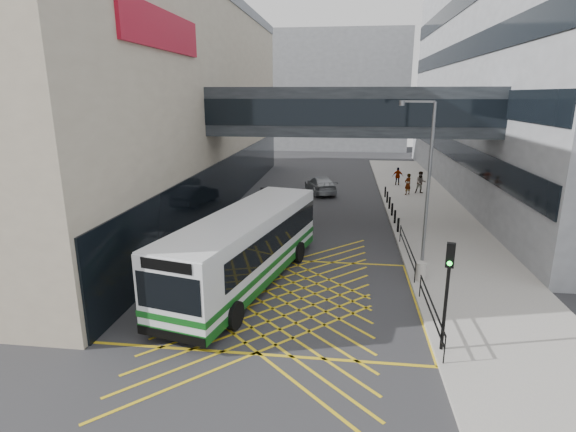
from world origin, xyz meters
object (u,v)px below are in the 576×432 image
at_px(car_silver, 321,184).
at_px(pedestrian_b, 421,182).
at_px(street_lamp, 426,173).
at_px(pedestrian_a, 408,184).
at_px(car_dark, 271,197).
at_px(litter_bin, 420,271).
at_px(pedestrian_c, 398,176).
at_px(bus, 247,246).
at_px(car_white, 208,244).
at_px(traffic_light, 448,282).

height_order(car_silver, pedestrian_b, pedestrian_b).
xyz_separation_m(street_lamp, pedestrian_a, (1.43, 16.18, -3.71)).
xyz_separation_m(car_dark, litter_bin, (9.29, -13.63, -0.20)).
bearing_deg(pedestrian_c, car_silver, 32.17).
xyz_separation_m(car_dark, car_silver, (3.54, 5.71, -0.02)).
bearing_deg(street_lamp, bus, -131.75).
bearing_deg(pedestrian_b, litter_bin, -103.02).
bearing_deg(litter_bin, pedestrian_b, 81.35).
xyz_separation_m(litter_bin, pedestrian_b, (2.98, 19.62, 0.52)).
distance_m(car_white, pedestrian_a, 20.95).
xyz_separation_m(car_white, pedestrian_b, (13.93, 17.32, 0.43)).
relative_size(pedestrian_b, pedestrian_c, 1.13).
height_order(traffic_light, litter_bin, traffic_light).
height_order(car_silver, traffic_light, traffic_light).
xyz_separation_m(bus, pedestrian_a, (9.82, 19.88, -0.75)).
bearing_deg(litter_bin, pedestrian_a, 84.58).
bearing_deg(bus, car_white, 144.86).
height_order(bus, pedestrian_b, bus).
relative_size(bus, car_silver, 2.48).
xyz_separation_m(bus, car_silver, (2.28, 20.30, -1.04)).
bearing_deg(pedestrian_a, car_white, 15.21).
xyz_separation_m(litter_bin, pedestrian_a, (1.80, 18.93, 0.48)).
bearing_deg(car_silver, traffic_light, 85.23).
bearing_deg(bus, street_lamp, 36.82).
height_order(litter_bin, pedestrian_a, pedestrian_a).
relative_size(pedestrian_a, pedestrian_b, 0.96).
bearing_deg(car_white, bus, 133.23).
bearing_deg(car_dark, pedestrian_a, -166.01).
height_order(bus, litter_bin, bus).
xyz_separation_m(traffic_light, litter_bin, (0.22, 6.08, -2.09)).
distance_m(car_white, car_dark, 11.45).
height_order(street_lamp, pedestrian_c, street_lamp).
height_order(car_dark, traffic_light, traffic_light).
bearing_deg(street_lamp, pedestrian_c, 111.48).
distance_m(traffic_light, pedestrian_b, 25.94).
xyz_separation_m(car_white, street_lamp, (11.30, 0.45, 4.10)).
relative_size(street_lamp, litter_bin, 9.31).
bearing_deg(pedestrian_a, car_dark, -11.79).
xyz_separation_m(bus, litter_bin, (8.03, 0.95, -1.23)).
bearing_deg(traffic_light, pedestrian_c, 100.58).
bearing_deg(pedestrian_c, bus, 72.91).
bearing_deg(car_dark, litter_bin, 112.71).
bearing_deg(litter_bin, car_white, 168.11).
bearing_deg(bus, litter_bin, 19.72).
xyz_separation_m(street_lamp, pedestrian_b, (2.62, 16.86, -3.67)).
relative_size(bus, car_white, 2.89).
xyz_separation_m(car_silver, pedestrian_a, (7.54, -0.42, 0.29)).
height_order(car_dark, pedestrian_b, pedestrian_b).
distance_m(bus, car_silver, 20.45).
bearing_deg(traffic_light, street_lamp, 100.00).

